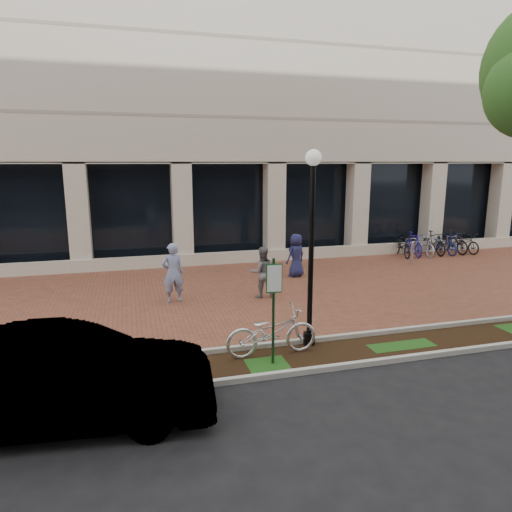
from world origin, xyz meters
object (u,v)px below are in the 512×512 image
object	(u,v)px
parking_sign	(274,298)
sedan_near_curb	(64,380)
locked_bicycle	(272,332)
pedestrian_right	(296,255)
pedestrian_mid	(262,272)
bike_rack_cluster	(434,244)
pedestrian_left	(173,273)
lamppost	(311,239)
bollard	(412,253)

from	to	relation	value
parking_sign	sedan_near_curb	world-z (taller)	parking_sign
locked_bicycle	sedan_near_curb	world-z (taller)	sedan_near_curb
parking_sign	pedestrian_right	world-z (taller)	parking_sign
parking_sign	pedestrian_mid	world-z (taller)	parking_sign
pedestrian_right	bike_rack_cluster	size ratio (longest dim) A/B	0.38
parking_sign	pedestrian_left	bearing A→B (deg)	113.77
lamppost	locked_bicycle	size ratio (longest dim) A/B	2.17
locked_bicycle	bollard	distance (m)	10.92
locked_bicycle	bike_rack_cluster	bearing A→B (deg)	-51.25
lamppost	pedestrian_right	bearing A→B (deg)	72.25
bollard	pedestrian_right	bearing A→B (deg)	-174.70
pedestrian_right	bike_rack_cluster	bearing A→B (deg)	173.20
bike_rack_cluster	sedan_near_curb	bearing A→B (deg)	-139.09
sedan_near_curb	bike_rack_cluster	bearing A→B (deg)	-48.94
pedestrian_right	bollard	xyz separation A→B (m)	(5.33, 0.49, -0.29)
locked_bicycle	bike_rack_cluster	xyz separation A→B (m)	(10.67, 8.76, -0.04)
sedan_near_curb	pedestrian_mid	bearing A→B (deg)	-34.55
pedestrian_left	locked_bicycle	bearing A→B (deg)	106.96
pedestrian_mid	pedestrian_right	xyz separation A→B (m)	(1.98, 2.23, -0.00)
pedestrian_left	pedestrian_right	distance (m)	5.15
locked_bicycle	bike_rack_cluster	distance (m)	13.81
lamppost	sedan_near_curb	size ratio (longest dim) A/B	0.94
locked_bicycle	lamppost	bearing A→B (deg)	-73.40
lamppost	pedestrian_left	xyz separation A→B (m)	(-2.75, 4.22, -1.61)
bike_rack_cluster	pedestrian_right	bearing A→B (deg)	-158.39
bollard	lamppost	bearing A→B (deg)	-137.43
parking_sign	pedestrian_right	size ratio (longest dim) A/B	1.42
pedestrian_mid	bike_rack_cluster	xyz separation A→B (m)	(9.62, 4.44, -0.31)
pedestrian_left	bike_rack_cluster	world-z (taller)	pedestrian_left
lamppost	sedan_near_curb	distance (m)	5.75
pedestrian_right	bollard	world-z (taller)	pedestrian_right
parking_sign	bollard	bearing A→B (deg)	47.51
locked_bicycle	bollard	size ratio (longest dim) A/B	2.04
bollard	bike_rack_cluster	distance (m)	2.89
pedestrian_right	sedan_near_curb	xyz separation A→B (m)	(-7.08, -8.27, -0.02)
locked_bicycle	bike_rack_cluster	world-z (taller)	locked_bicycle
locked_bicycle	sedan_near_curb	xyz separation A→B (m)	(-4.06, -1.73, 0.24)
bollard	locked_bicycle	bearing A→B (deg)	-139.84
parking_sign	locked_bicycle	xyz separation A→B (m)	(0.11, 0.46, -0.93)
locked_bicycle	pedestrian_left	bearing A→B (deg)	20.10
locked_bicycle	pedestrian_mid	world-z (taller)	pedestrian_mid
bollard	sedan_near_curb	bearing A→B (deg)	-144.74
pedestrian_left	pedestrian_mid	bearing A→B (deg)	171.79
pedestrian_mid	pedestrian_left	bearing A→B (deg)	-0.87
parking_sign	locked_bicycle	world-z (taller)	parking_sign
locked_bicycle	pedestrian_left	xyz separation A→B (m)	(-1.72, 4.54, 0.38)
pedestrian_right	pedestrian_left	bearing A→B (deg)	0.04
sedan_near_curb	lamppost	bearing A→B (deg)	-62.49
bollard	bike_rack_cluster	xyz separation A→B (m)	(2.32, 1.72, -0.01)
lamppost	pedestrian_right	world-z (taller)	lamppost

